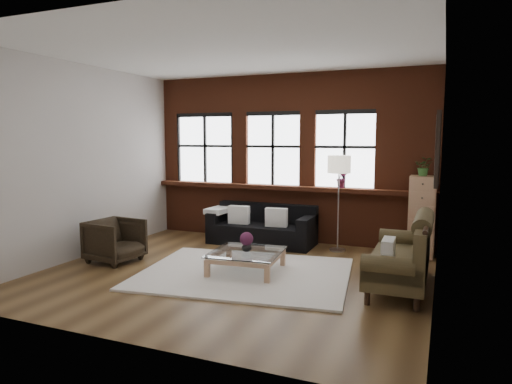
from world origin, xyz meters
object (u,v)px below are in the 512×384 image
at_px(vintage_settee, 399,251).
at_px(coffee_table, 247,262).
at_px(vase, 247,246).
at_px(drawer_chest, 422,217).
at_px(armchair, 115,241).
at_px(floor_lamp, 338,200).
at_px(dark_sofa, 262,225).

xyz_separation_m(vintage_settee, coffee_table, (-2.14, -0.17, -0.33)).
xyz_separation_m(vase, drawer_chest, (2.33, 2.00, 0.28)).
relative_size(armchair, floor_lamp, 0.41).
bearing_deg(dark_sofa, floor_lamp, 1.19).
relative_size(armchair, drawer_chest, 0.56).
height_order(armchair, coffee_table, armchair).
xyz_separation_m(dark_sofa, floor_lamp, (1.44, 0.03, 0.56)).
bearing_deg(coffee_table, drawer_chest, 40.63).
distance_m(vintage_settee, vase, 2.14).
relative_size(coffee_table, floor_lamp, 0.55).
bearing_deg(armchair, vase, -78.16).
bearing_deg(vintage_settee, drawer_chest, 83.97).
bearing_deg(floor_lamp, armchair, -146.57).
bearing_deg(vintage_settee, dark_sofa, 147.89).
bearing_deg(dark_sofa, vintage_settee, -32.11).
height_order(dark_sofa, floor_lamp, floor_lamp).
bearing_deg(floor_lamp, coffee_table, -117.20).
bearing_deg(drawer_chest, dark_sofa, -176.33).
height_order(dark_sofa, vintage_settee, vintage_settee).
xyz_separation_m(dark_sofa, coffee_table, (0.49, -1.82, -0.20)).
height_order(dark_sofa, armchair, dark_sofa).
bearing_deg(drawer_chest, vase, -139.37).
height_order(vintage_settee, drawer_chest, drawer_chest).
bearing_deg(armchair, floor_lamp, -50.88).
relative_size(dark_sofa, armchair, 2.60).
xyz_separation_m(vase, floor_lamp, (0.95, 1.85, 0.52)).
distance_m(armchair, drawer_chest, 5.07).
bearing_deg(dark_sofa, drawer_chest, 3.67).
distance_m(vase, floor_lamp, 2.14).
xyz_separation_m(dark_sofa, vintage_settee, (2.62, -1.65, 0.14)).
height_order(vase, floor_lamp, floor_lamp).
distance_m(dark_sofa, coffee_table, 1.89).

